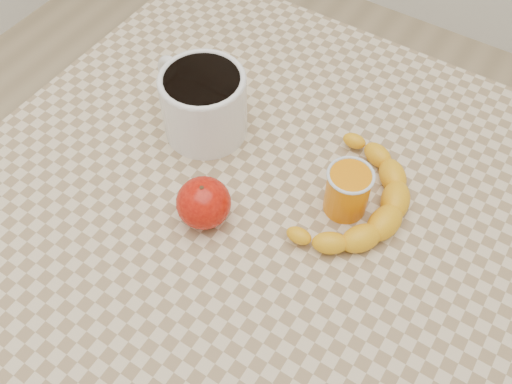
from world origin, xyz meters
The scene contains 6 objects.
ground centered at (0.00, 0.00, 0.00)m, with size 3.00×3.00×0.00m, color tan.
table centered at (0.00, 0.00, 0.66)m, with size 0.80×0.80×0.75m.
coffee_mug centered at (-0.13, 0.07, 0.81)m, with size 0.18×0.15×0.10m.
orange_juice_glass centered at (0.10, 0.06, 0.79)m, with size 0.06×0.06×0.07m.
apple centered at (-0.04, -0.06, 0.78)m, with size 0.08×0.08×0.07m.
banana centered at (0.11, 0.06, 0.77)m, with size 0.19×0.26×0.04m, color yellow, non-canonical shape.
Camera 1 is at (0.24, -0.37, 1.38)m, focal length 40.00 mm.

